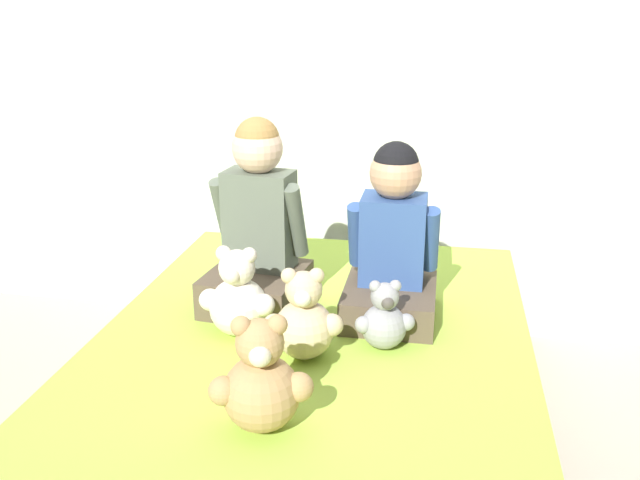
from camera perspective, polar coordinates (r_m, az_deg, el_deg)
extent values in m
plane|color=#B2A899|center=(2.41, -0.77, -18.24)|extent=(14.00, 14.00, 0.00)
cube|color=beige|center=(3.01, 3.34, 15.20)|extent=(8.00, 0.06, 2.50)
cube|color=#997F60|center=(2.35, -0.78, -16.14)|extent=(1.39, 1.95, 0.22)
cube|color=white|center=(2.23, -0.80, -11.63)|extent=(1.36, 1.91, 0.21)
cube|color=#A8D147|center=(2.17, -0.82, -8.87)|extent=(1.38, 1.93, 0.03)
cube|color=brown|center=(2.37, -5.39, -4.13)|extent=(0.35, 0.37, 0.13)
cube|color=#5B6656|center=(2.33, -5.10, 1.69)|extent=(0.25, 0.16, 0.34)
sphere|color=beige|center=(2.27, -5.29, 7.69)|extent=(0.17, 0.17, 0.17)
sphere|color=#A37A42|center=(2.26, -5.32, 8.43)|extent=(0.15, 0.15, 0.15)
cylinder|color=#5B6656|center=(2.38, -8.06, 2.17)|extent=(0.07, 0.15, 0.28)
cylinder|color=#5B6656|center=(2.28, -2.04, 1.60)|extent=(0.07, 0.15, 0.28)
cube|color=brown|center=(2.30, 5.88, -5.20)|extent=(0.30, 0.35, 0.11)
cube|color=#33518E|center=(2.27, 6.17, 0.04)|extent=(0.21, 0.16, 0.30)
sphere|color=tan|center=(2.21, 6.38, 5.60)|extent=(0.17, 0.17, 0.17)
sphere|color=black|center=(2.20, 6.41, 6.35)|extent=(0.15, 0.15, 0.15)
cylinder|color=#33518E|center=(2.28, 3.09, 0.40)|extent=(0.06, 0.13, 0.24)
cylinder|color=#33518E|center=(2.27, 9.29, 0.02)|extent=(0.06, 0.13, 0.24)
sphere|color=silver|center=(2.18, -6.87, -5.61)|extent=(0.19, 0.19, 0.19)
sphere|color=silver|center=(2.13, -7.01, -2.33)|extent=(0.12, 0.12, 0.12)
sphere|color=beige|center=(2.09, -7.43, -2.97)|extent=(0.05, 0.05, 0.05)
sphere|color=silver|center=(2.12, -8.13, -1.11)|extent=(0.05, 0.05, 0.05)
sphere|color=silver|center=(2.10, -5.98, -1.28)|extent=(0.05, 0.05, 0.05)
sphere|color=silver|center=(2.18, -9.27, -5.02)|extent=(0.07, 0.07, 0.07)
sphere|color=silver|center=(2.13, -4.77, -5.48)|extent=(0.07, 0.07, 0.07)
sphere|color=#939399|center=(2.10, 5.40, -7.26)|extent=(0.14, 0.14, 0.14)
sphere|color=#939399|center=(2.06, 5.49, -4.77)|extent=(0.09, 0.09, 0.09)
sphere|color=#4C4742|center=(2.03, 5.71, -5.30)|extent=(0.04, 0.04, 0.04)
sphere|color=#939399|center=(2.04, 4.66, -3.95)|extent=(0.04, 0.04, 0.04)
sphere|color=#939399|center=(2.05, 6.37, -3.85)|extent=(0.04, 0.04, 0.04)
sphere|color=#939399|center=(2.07, 3.69, -7.13)|extent=(0.05, 0.05, 0.05)
sphere|color=#939399|center=(2.10, 7.28, -6.87)|extent=(0.05, 0.05, 0.05)
sphere|color=#D1B78E|center=(2.04, -1.43, -7.51)|extent=(0.18, 0.18, 0.18)
sphere|color=#D1B78E|center=(1.98, -1.46, -4.19)|extent=(0.11, 0.11, 0.11)
sphere|color=white|center=(1.94, -1.48, -4.91)|extent=(0.05, 0.05, 0.05)
sphere|color=#D1B78E|center=(1.96, -2.64, -3.03)|extent=(0.05, 0.05, 0.05)
sphere|color=#D1B78E|center=(1.96, -0.30, -3.03)|extent=(0.05, 0.05, 0.05)
sphere|color=#D1B78E|center=(2.01, -3.89, -7.17)|extent=(0.07, 0.07, 0.07)
sphere|color=#D1B78E|center=(2.01, 1.01, -7.17)|extent=(0.07, 0.07, 0.07)
sphere|color=tan|center=(1.72, -4.96, -12.72)|extent=(0.19, 0.19, 0.19)
sphere|color=tan|center=(1.65, -5.10, -8.64)|extent=(0.12, 0.12, 0.12)
sphere|color=beige|center=(1.61, -5.08, -9.69)|extent=(0.05, 0.05, 0.05)
sphere|color=tan|center=(1.63, -6.68, -7.23)|extent=(0.05, 0.05, 0.05)
sphere|color=tan|center=(1.63, -3.62, -7.14)|extent=(0.05, 0.05, 0.05)
sphere|color=tan|center=(1.70, -8.17, -12.45)|extent=(0.07, 0.07, 0.07)
sphere|color=tan|center=(1.70, -1.79, -12.26)|extent=(0.07, 0.07, 0.07)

